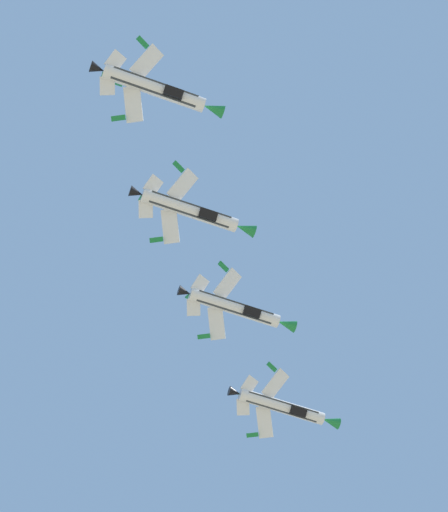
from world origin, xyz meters
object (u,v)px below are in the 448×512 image
fighter_jet_lead (284,407)px  fighter_jet_right_wing (192,211)px  fighter_jet_left_wing (236,308)px  fighter_jet_left_outer (157,89)px

fighter_jet_lead → fighter_jet_right_wing: (15.57, -27.77, -1.10)m
fighter_jet_lead → fighter_jet_left_wing: bearing=-42.8°
fighter_jet_lead → fighter_jet_right_wing: fighter_jet_lead is taller
fighter_jet_right_wing → fighter_jet_left_outer: bearing=-34.2°
fighter_jet_left_wing → fighter_jet_left_outer: fighter_jet_left_wing is taller
fighter_jet_lead → fighter_jet_left_outer: bearing=-39.4°
fighter_jet_right_wing → fighter_jet_lead: bearing=138.1°
fighter_jet_left_wing → fighter_jet_left_outer: 30.78m
fighter_jet_left_wing → fighter_jet_right_wing: (7.67, -13.17, -1.21)m
fighter_jet_left_outer → fighter_jet_lead: bearing=140.6°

